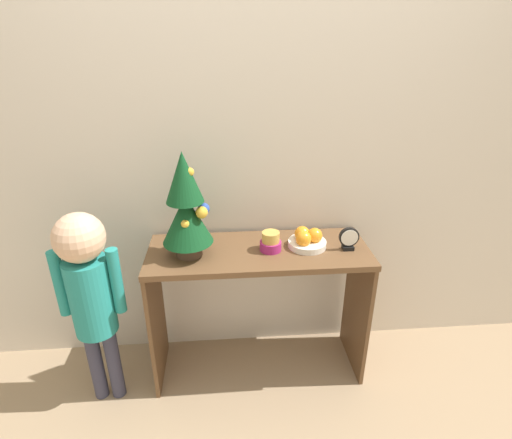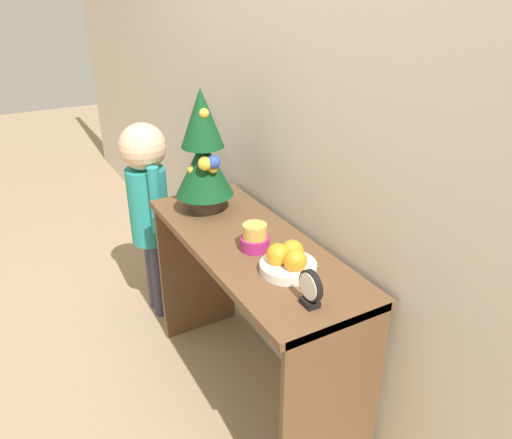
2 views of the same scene
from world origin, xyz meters
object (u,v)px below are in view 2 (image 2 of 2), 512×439
(fruit_bowl, at_px, (288,261))
(child_figure, at_px, (147,195))
(desk_clock, at_px, (310,289))
(mini_tree, at_px, (203,153))
(singing_bowl, at_px, (255,238))

(fruit_bowl, height_order, child_figure, child_figure)
(fruit_bowl, relative_size, desk_clock, 1.61)
(fruit_bowl, bearing_deg, mini_tree, -175.99)
(mini_tree, distance_m, child_figure, 0.57)
(fruit_bowl, height_order, desk_clock, desk_clock)
(fruit_bowl, relative_size, singing_bowl, 1.79)
(mini_tree, height_order, desk_clock, mini_tree)
(mini_tree, bearing_deg, fruit_bowl, 4.01)
(desk_clock, bearing_deg, mini_tree, 179.34)
(desk_clock, bearing_deg, fruit_bowl, 165.87)
(mini_tree, bearing_deg, child_figure, -165.89)
(child_figure, bearing_deg, fruit_bowl, 8.51)
(child_figure, bearing_deg, mini_tree, 14.11)
(singing_bowl, xyz_separation_m, child_figure, (-0.85, -0.13, -0.12))
(desk_clock, distance_m, child_figure, 1.25)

